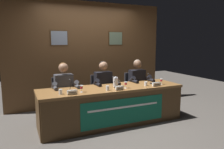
# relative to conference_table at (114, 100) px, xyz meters

# --- Properties ---
(ground_plane) EXTENTS (12.00, 12.00, 0.00)m
(ground_plane) POSITION_rel_conference_table_xyz_m (-0.00, 0.11, -0.50)
(ground_plane) COLOR #4C4742
(wall_back_panelled) EXTENTS (4.06, 0.14, 2.60)m
(wall_back_panelled) POSITION_rel_conference_table_xyz_m (-0.00, 1.57, 0.81)
(wall_back_panelled) COLOR brown
(wall_back_panelled) RESTS_ON ground_plane
(conference_table) EXTENTS (2.86, 0.81, 0.73)m
(conference_table) POSITION_rel_conference_table_xyz_m (0.00, 0.00, 0.00)
(conference_table) COLOR brown
(conference_table) RESTS_ON ground_plane
(chair_left) EXTENTS (0.44, 0.45, 0.88)m
(chair_left) POSITION_rel_conference_table_xyz_m (-0.85, 0.70, -0.07)
(chair_left) COLOR black
(chair_left) RESTS_ON ground_plane
(panelist_left) EXTENTS (0.51, 0.48, 1.21)m
(panelist_left) POSITION_rel_conference_table_xyz_m (-0.85, 0.50, 0.20)
(panelist_left) COLOR black
(panelist_left) RESTS_ON ground_plane
(nameplate_left) EXTENTS (0.17, 0.06, 0.08)m
(nameplate_left) POSITION_rel_conference_table_xyz_m (-0.87, -0.18, 0.27)
(nameplate_left) COLOR white
(nameplate_left) RESTS_ON conference_table
(juice_glass_left) EXTENTS (0.06, 0.06, 0.12)m
(juice_glass_left) POSITION_rel_conference_table_xyz_m (-0.67, -0.07, 0.32)
(juice_glass_left) COLOR white
(juice_glass_left) RESTS_ON conference_table
(water_cup_left) EXTENTS (0.06, 0.06, 0.08)m
(water_cup_left) POSITION_rel_conference_table_xyz_m (-1.04, -0.07, 0.27)
(water_cup_left) COLOR silver
(water_cup_left) RESTS_ON conference_table
(microphone_left) EXTENTS (0.06, 0.17, 0.22)m
(microphone_left) POSITION_rel_conference_table_xyz_m (-0.84, 0.03, 0.31)
(microphone_left) COLOR black
(microphone_left) RESTS_ON conference_table
(chair_center) EXTENTS (0.44, 0.45, 0.88)m
(chair_center) POSITION_rel_conference_table_xyz_m (-0.00, 0.70, -0.07)
(chair_center) COLOR black
(chair_center) RESTS_ON ground_plane
(panelist_center) EXTENTS (0.51, 0.48, 1.21)m
(panelist_center) POSITION_rel_conference_table_xyz_m (-0.00, 0.50, 0.20)
(panelist_center) COLOR black
(panelist_center) RESTS_ON ground_plane
(nameplate_center) EXTENTS (0.16, 0.06, 0.08)m
(nameplate_center) POSITION_rel_conference_table_xyz_m (0.01, -0.20, 0.27)
(nameplate_center) COLOR white
(nameplate_center) RESTS_ON conference_table
(juice_glass_center) EXTENTS (0.06, 0.06, 0.12)m
(juice_glass_center) POSITION_rel_conference_table_xyz_m (0.20, -0.09, 0.32)
(juice_glass_center) COLOR white
(juice_glass_center) RESTS_ON conference_table
(water_cup_center) EXTENTS (0.06, 0.06, 0.08)m
(water_cup_center) POSITION_rel_conference_table_xyz_m (-0.20, -0.12, 0.27)
(water_cup_center) COLOR silver
(water_cup_center) RESTS_ON conference_table
(microphone_center) EXTENTS (0.06, 0.17, 0.22)m
(microphone_center) POSITION_rel_conference_table_xyz_m (0.04, 0.05, 0.31)
(microphone_center) COLOR black
(microphone_center) RESTS_ON conference_table
(chair_right) EXTENTS (0.44, 0.45, 0.88)m
(chair_right) POSITION_rel_conference_table_xyz_m (0.85, 0.70, -0.07)
(chair_right) COLOR black
(chair_right) RESTS_ON ground_plane
(panelist_right) EXTENTS (0.51, 0.48, 1.21)m
(panelist_right) POSITION_rel_conference_table_xyz_m (0.85, 0.50, 0.20)
(panelist_right) COLOR black
(panelist_right) RESTS_ON ground_plane
(nameplate_right) EXTENTS (0.18, 0.06, 0.08)m
(nameplate_right) POSITION_rel_conference_table_xyz_m (0.85, -0.18, 0.27)
(nameplate_right) COLOR white
(nameplate_right) RESTS_ON conference_table
(juice_glass_right) EXTENTS (0.06, 0.06, 0.12)m
(juice_glass_right) POSITION_rel_conference_table_xyz_m (1.05, -0.08, 0.32)
(juice_glass_right) COLOR white
(juice_glass_right) RESTS_ON conference_table
(water_cup_right) EXTENTS (0.06, 0.06, 0.08)m
(water_cup_right) POSITION_rel_conference_table_xyz_m (0.68, -0.06, 0.27)
(water_cup_right) COLOR silver
(water_cup_right) RESTS_ON conference_table
(microphone_right) EXTENTS (0.06, 0.17, 0.22)m
(microphone_right) POSITION_rel_conference_table_xyz_m (0.89, 0.10, 0.31)
(microphone_right) COLOR black
(microphone_right) RESTS_ON conference_table
(water_pitcher_central) EXTENTS (0.15, 0.10, 0.21)m
(water_pitcher_central) POSITION_rel_conference_table_xyz_m (0.08, 0.11, 0.33)
(water_pitcher_central) COLOR silver
(water_pitcher_central) RESTS_ON conference_table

